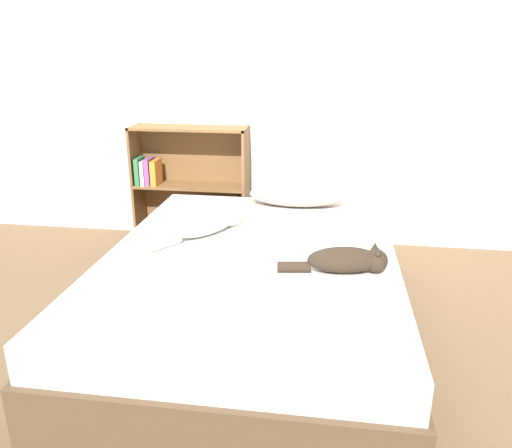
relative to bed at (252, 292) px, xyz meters
name	(u,v)px	position (x,y,z in m)	size (l,w,h in m)	color
ground_plane	(252,329)	(0.00, 0.00, -0.23)	(8.00, 8.00, 0.00)	brown
wall_back	(282,78)	(0.00, 1.43, 1.02)	(8.00, 0.06, 2.50)	silver
bed	(252,292)	(0.00, 0.00, 0.00)	(1.51, 2.04, 0.46)	brown
pillow	(296,195)	(0.17, 0.85, 0.30)	(0.63, 0.28, 0.14)	#B29E8E
cat_light	(209,222)	(-0.28, 0.25, 0.29)	(0.45, 0.56, 0.16)	white
cat_dark	(348,260)	(0.48, -0.18, 0.29)	(0.51, 0.19, 0.14)	#33281E
bookshelf	(188,183)	(-0.71, 1.30, 0.24)	(0.88, 0.26, 0.90)	brown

